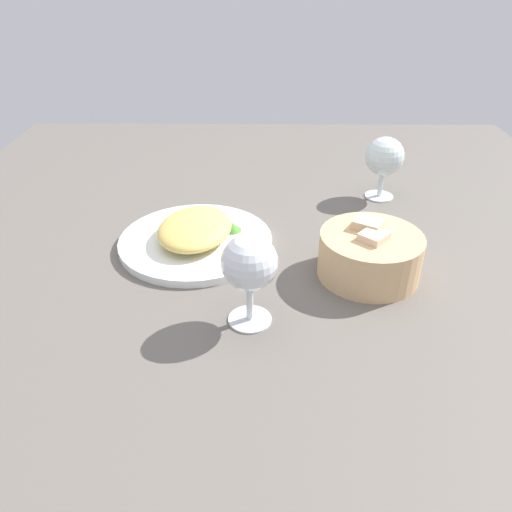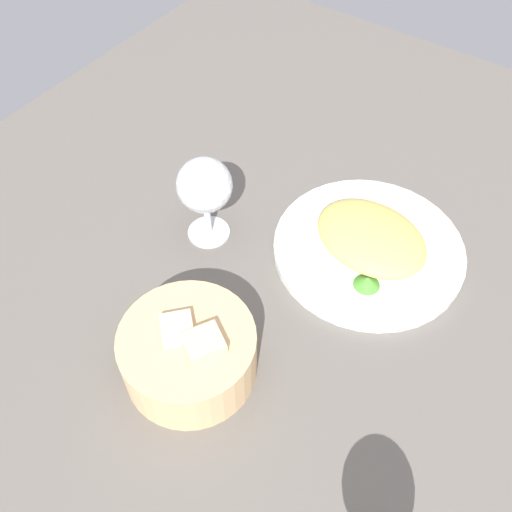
# 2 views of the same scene
# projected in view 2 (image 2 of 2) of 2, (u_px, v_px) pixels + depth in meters

# --- Properties ---
(ground_plane) EXTENTS (1.40, 1.40, 0.02)m
(ground_plane) POSITION_uv_depth(u_px,v_px,m) (337.00, 326.00, 0.76)
(ground_plane) COLOR #5E5852
(plate) EXTENTS (0.27, 0.27, 0.01)m
(plate) POSITION_uv_depth(u_px,v_px,m) (368.00, 249.00, 0.82)
(plate) COLOR white
(plate) RESTS_ON ground_plane
(omelette) EXTENTS (0.18, 0.15, 0.04)m
(omelette) POSITION_uv_depth(u_px,v_px,m) (371.00, 237.00, 0.80)
(omelette) COLOR #DCBF5E
(omelette) RESTS_ON plate
(lettuce_garnish) EXTENTS (0.04, 0.04, 0.02)m
(lettuce_garnish) POSITION_uv_depth(u_px,v_px,m) (367.00, 281.00, 0.77)
(lettuce_garnish) COLOR #46882F
(lettuce_garnish) RESTS_ON plate
(bread_basket) EXTENTS (0.16, 0.16, 0.09)m
(bread_basket) POSITION_uv_depth(u_px,v_px,m) (189.00, 353.00, 0.68)
(bread_basket) COLOR tan
(bread_basket) RESTS_ON ground_plane
(wine_glass_near) EXTENTS (0.08, 0.08, 0.14)m
(wine_glass_near) POSITION_uv_depth(u_px,v_px,m) (205.00, 188.00, 0.78)
(wine_glass_near) COLOR silver
(wine_glass_near) RESTS_ON ground_plane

